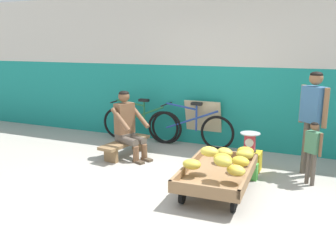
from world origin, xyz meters
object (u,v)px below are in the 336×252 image
Objects in this scene: low_bench at (125,145)px; vendor_seated at (128,125)px; bicycle_far_left at (191,128)px; customer_adult at (313,112)px; plastic_crate at (249,161)px; shopping_bag at (251,171)px; weighing_scale at (250,142)px; banana_cart at (218,174)px; sign_board at (203,123)px; customer_child at (313,147)px; bicycle_near_left at (140,124)px.

vendor_seated is (0.08, -0.03, 0.37)m from low_bench.
bicycle_far_left is 2.30m from customer_adult.
plastic_crate is at bearing -169.07° from customer_adult.
shopping_bag is at bearing -6.05° from low_bench.
low_bench is 2.13m from weighing_scale.
shopping_bag is (2.22, -0.24, -0.08)m from low_bench.
bicycle_far_left reaches higher than shopping_bag.
plastic_crate is 1.18m from customer_adult.
banana_cart is 2.14m from bicycle_far_left.
sign_board is 3.64× the size of shopping_bag.
customer_child is at bearing -1.32° from vendor_seated.
customer_child reaches higher than sign_board.
bicycle_far_left is at bearing 119.54° from banana_cart.
weighing_scale is at bearing 3.74° from low_bench.
customer_adult is (1.94, -0.90, 0.52)m from sign_board.
weighing_scale is at bearing -169.00° from customer_adult.
low_bench is 2.12m from plastic_crate.
bicycle_far_left is (0.85, 1.00, 0.15)m from low_bench.
bicycle_near_left is 1.09× the size of customer_adult.
customer_adult is 1.24m from shopping_bag.
plastic_crate reaches higher than shopping_bag.
plastic_crate is (2.11, 0.14, -0.05)m from low_bench.
vendor_seated is 1.56m from sign_board.
vendor_seated is at bearing -173.34° from customer_adult.
vendor_seated is 2.08m from plastic_crate.
vendor_seated is 0.69× the size of bicycle_far_left.
customer_adult is (0.85, 0.16, 0.50)m from weighing_scale.
shopping_bag is (2.46, -1.21, -0.23)m from bicycle_near_left.
sign_board reaches higher than bicycle_far_left.
sign_board is at bearing 9.94° from bicycle_near_left.
customer_adult reaches higher than customer_child.
shopping_bag is (-0.74, -0.54, -0.83)m from customer_adult.
vendor_seated is 1.30m from bicycle_far_left.
customer_adult is 0.57m from customer_child.
bicycle_near_left reaches higher than plastic_crate.
banana_cart is 2.25m from sign_board.
customer_child is at bearing -15.05° from plastic_crate.
sign_board is (1.02, 1.20, 0.23)m from low_bench.
sign_board is 0.99× the size of customer_child.
customer_adult is 1.73× the size of customer_child.
low_bench is 1.02m from bicycle_near_left.
customer_child is (0.04, -0.40, -0.41)m from customer_adult.
customer_adult is (0.85, 0.16, 0.80)m from plastic_crate.
banana_cart is 1.73m from customer_adult.
shopping_bag is (0.32, 0.62, -0.12)m from banana_cart.
banana_cart is at bearing -102.14° from plastic_crate.
bicycle_far_left is at bearing 145.94° from plastic_crate.
sign_board is at bearing 49.15° from bicycle_far_left.
customer_adult is at bearing 36.09° from shopping_bag.
sign_board reaches higher than bicycle_near_left.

